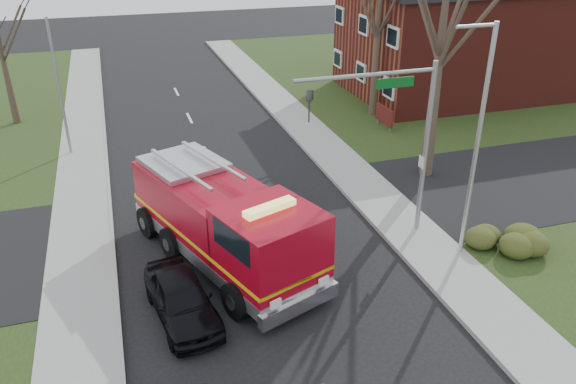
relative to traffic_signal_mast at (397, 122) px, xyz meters
name	(u,v)px	position (x,y,z in m)	size (l,w,h in m)	color
ground	(270,281)	(-5.21, -1.50, -4.71)	(120.00, 120.00, 0.00)	black
sidewalk_right	(429,250)	(0.99, -1.50, -4.63)	(2.40, 80.00, 0.15)	gray
sidewalk_left	(80,314)	(-11.41, -1.50, -4.63)	(2.40, 80.00, 0.15)	gray
brick_building	(464,39)	(13.79, 16.50, -1.05)	(15.40, 10.40, 7.25)	maroon
health_center_sign	(384,115)	(5.29, 11.00, -3.83)	(0.12, 2.00, 1.40)	#521513
hedge_corner	(512,240)	(3.79, -2.50, -4.13)	(2.80, 2.00, 0.90)	#353B15
bare_tree_near	(444,17)	(4.29, 4.50, 2.71)	(6.00, 6.00, 12.00)	#35281F
bare_tree_far	(380,8)	(5.79, 13.50, 1.78)	(5.25, 5.25, 10.50)	#35281F
traffic_signal_mast	(397,122)	(0.00, 0.00, 0.00)	(5.29, 0.18, 6.80)	gray
streetlight_pole	(476,139)	(1.93, -2.00, -0.16)	(1.48, 0.16, 8.40)	#B7BABF
utility_pole_far	(60,90)	(-12.01, 12.50, -1.21)	(0.14, 0.14, 7.00)	gray
fire_engine	(225,224)	(-6.35, 0.12, -3.15)	(5.69, 9.03, 3.45)	maroon
parked_car_maroon	(182,298)	(-8.32, -2.50, -4.00)	(1.67, 4.15, 1.41)	black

